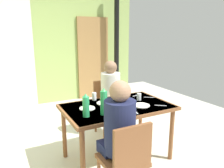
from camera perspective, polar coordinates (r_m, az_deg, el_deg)
name	(u,v)px	position (r m, az deg, el deg)	size (l,w,h in m)	color
ground_plane	(81,159)	(3.14, -8.01, -18.46)	(6.98, 6.98, 0.00)	beige
wall_back	(38,44)	(5.30, -18.57, 9.71)	(4.73, 0.10, 2.76)	#95AF5E
door_wooden	(93,58)	(5.61, -4.85, 6.60)	(0.80, 0.05, 2.00)	olive
stove_pipe_column	(117,43)	(5.57, 1.18, 10.52)	(0.12, 0.12, 2.76)	black
curtain_panel	(12,56)	(5.15, -24.38, 6.67)	(0.90, 0.03, 2.32)	white
dining_table	(117,111)	(2.85, 1.41, -7.02)	(1.36, 0.84, 0.73)	brown
chair_near_diner	(126,159)	(2.16, 3.66, -18.76)	(0.40, 0.40, 0.87)	brown
chair_far_diner	(107,104)	(3.65, -1.26, -5.08)	(0.40, 0.40, 0.87)	brown
person_near_diner	(119,125)	(2.14, 1.84, -10.59)	(0.30, 0.37, 0.77)	#192049
person_far_diner	(111,89)	(3.45, -0.28, -1.24)	(0.30, 0.37, 0.77)	silver
water_bottle_green_near	(104,102)	(2.49, -2.12, -4.68)	(0.08, 0.08, 0.31)	#299F58
water_bottle_green_far	(86,106)	(2.45, -6.72, -5.61)	(0.07, 0.07, 0.26)	#2BA55D
serving_bowl_center	(120,99)	(3.00, 2.03, -3.87)	(0.17, 0.17, 0.06)	silver
dinner_plate_near_left	(141,105)	(2.83, 7.52, -5.48)	(0.22, 0.22, 0.01)	white
dinner_plate_near_right	(104,103)	(2.90, -2.04, -4.91)	(0.19, 0.19, 0.01)	white
dinner_plate_far_center	(87,108)	(2.72, -6.39, -6.22)	(0.19, 0.19, 0.01)	white
drinking_glass_by_near_diner	(94,96)	(3.04, -4.59, -3.19)	(0.06, 0.06, 0.10)	silver
drinking_glass_by_far_diner	(139,97)	(3.05, 6.96, -3.27)	(0.06, 0.06, 0.10)	silver
bread_plate_sliced	(118,114)	(2.51, 1.63, -7.72)	(0.19, 0.19, 0.02)	#DBB77A
cutlery_knife_near	(137,95)	(3.28, 6.33, -2.93)	(0.15, 0.02, 0.00)	silver
cutlery_fork_near	(149,97)	(3.21, 9.53, -3.40)	(0.15, 0.02, 0.00)	silver
cutlery_knife_far	(136,112)	(2.62, 6.14, -7.14)	(0.15, 0.02, 0.00)	silver
cutlery_fork_far	(161,106)	(2.88, 12.40, -5.42)	(0.15, 0.02, 0.00)	silver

